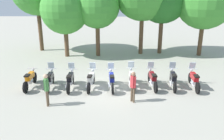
{
  "coord_description": "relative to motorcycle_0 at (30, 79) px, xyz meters",
  "views": [
    {
      "loc": [
        0.42,
        -12.58,
        5.32
      ],
      "look_at": [
        0.0,
        0.5,
        0.9
      ],
      "focal_mm": 37.56,
      "sensor_mm": 36.0,
      "label": 1
    }
  ],
  "objects": [
    {
      "name": "motorcycle_2",
      "position": [
        2.36,
        -0.06,
        0.01
      ],
      "size": [
        0.62,
        2.19,
        1.37
      ],
      "rotation": [
        0.0,
        0.0,
        1.61
      ],
      "color": "black",
      "rests_on": "ground_plane"
    },
    {
      "name": "motorcycle_8",
      "position": [
        9.45,
        0.22,
        0.01
      ],
      "size": [
        0.62,
        2.19,
        1.37
      ],
      "rotation": [
        0.0,
        0.0,
        1.54
      ],
      "color": "black",
      "rests_on": "ground_plane"
    },
    {
      "name": "ground_plane",
      "position": [
        4.73,
        0.11,
        -0.5
      ],
      "size": [
        80.0,
        80.0,
        0.0
      ],
      "primitive_type": "plane",
      "color": "#ADA899"
    },
    {
      "name": "motorcycle_5",
      "position": [
        5.9,
        0.27,
        0.01
      ],
      "size": [
        0.62,
        2.19,
        1.37
      ],
      "rotation": [
        0.0,
        0.0,
        1.65
      ],
      "color": "black",
      "rests_on": "ground_plane"
    },
    {
      "name": "motorcycle_6",
      "position": [
        7.08,
        0.26,
        0.01
      ],
      "size": [
        0.62,
        2.19,
        1.37
      ],
      "rotation": [
        0.0,
        0.0,
        1.66
      ],
      "color": "black",
      "rests_on": "ground_plane"
    },
    {
      "name": "tree_2",
      "position": [
        3.3,
        7.2,
        3.67
      ],
      "size": [
        3.7,
        3.7,
        6.05
      ],
      "color": "brown",
      "rests_on": "ground_plane"
    },
    {
      "name": "motorcycle_7",
      "position": [
        8.27,
        0.28,
        0.01
      ],
      "size": [
        0.62,
        2.19,
        1.37
      ],
      "rotation": [
        0.0,
        0.0,
        1.49
      ],
      "color": "black",
      "rests_on": "ground_plane"
    },
    {
      "name": "tree_1",
      "position": [
        0.67,
        6.88,
        3.35
      ],
      "size": [
        3.9,
        3.9,
        5.82
      ],
      "color": "brown",
      "rests_on": "ground_plane"
    },
    {
      "name": "motorcycle_3",
      "position": [
        3.55,
        0.0,
        0.01
      ],
      "size": [
        0.62,
        2.19,
        1.37
      ],
      "rotation": [
        0.0,
        0.0,
        1.51
      ],
      "color": "black",
      "rests_on": "ground_plane"
    },
    {
      "name": "motorcycle_4",
      "position": [
        4.72,
        0.0,
        0.01
      ],
      "size": [
        0.62,
        2.19,
        1.37
      ],
      "rotation": [
        0.0,
        0.0,
        1.67
      ],
      "color": "black",
      "rests_on": "ground_plane"
    },
    {
      "name": "person_1",
      "position": [
        5.85,
        -1.71,
        0.42
      ],
      "size": [
        0.31,
        0.37,
        1.6
      ],
      "rotation": [
        0.0,
        0.0,
        3.8
      ],
      "color": "brown",
      "rests_on": "ground_plane"
    },
    {
      "name": "motorcycle_1",
      "position": [
        1.18,
        -0.03,
        0.01
      ],
      "size": [
        0.62,
        2.19,
        1.37
      ],
      "rotation": [
        0.0,
        0.0,
        1.67
      ],
      "color": "black",
      "rests_on": "ground_plane"
    },
    {
      "name": "person_0",
      "position": [
        1.68,
        -2.25,
        0.44
      ],
      "size": [
        0.24,
        0.41,
        1.63
      ],
      "rotation": [
        0.0,
        0.0,
        0.15
      ],
      "color": "brown",
      "rests_on": "ground_plane"
    },
    {
      "name": "motorcycle_0",
      "position": [
        0.0,
        0.0,
        0.0
      ],
      "size": [
        0.62,
        2.19,
        0.99
      ],
      "rotation": [
        0.0,
        0.0,
        1.6
      ],
      "color": "black",
      "rests_on": "ground_plane"
    },
    {
      "name": "tree_5",
      "position": [
        12.09,
        7.58,
        4.13
      ],
      "size": [
        4.76,
        4.76,
        7.02
      ],
      "color": "brown",
      "rests_on": "ground_plane"
    }
  ]
}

